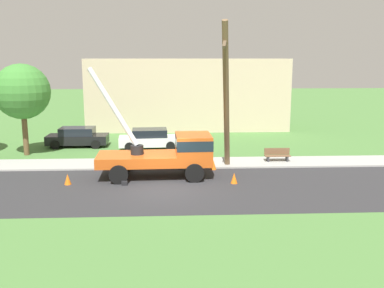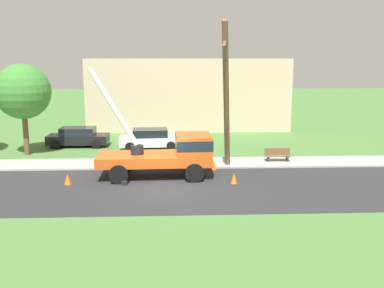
# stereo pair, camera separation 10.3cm
# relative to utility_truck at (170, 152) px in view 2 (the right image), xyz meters

# --- Properties ---
(ground_plane) EXTENTS (120.00, 120.00, 0.00)m
(ground_plane) POSITION_rel_utility_truck_xyz_m (-0.25, 9.72, -1.41)
(ground_plane) COLOR #477538
(road_asphalt) EXTENTS (80.00, 7.68, 0.01)m
(road_asphalt) POSITION_rel_utility_truck_xyz_m (-0.25, -2.28, -1.40)
(road_asphalt) COLOR #2B2B2D
(road_asphalt) RESTS_ON ground
(sidewalk_strip) EXTENTS (80.00, 2.64, 0.10)m
(sidewalk_strip) POSITION_rel_utility_truck_xyz_m (-0.25, 2.88, -1.36)
(sidewalk_strip) COLOR #9E9E99
(sidewalk_strip) RESTS_ON ground
(utility_truck) EXTENTS (6.84, 3.21, 5.98)m
(utility_truck) POSITION_rel_utility_truck_xyz_m (0.00, 0.00, 0.00)
(utility_truck) COLOR #C65119
(utility_truck) RESTS_ON ground
(leaning_utility_pole) EXTENTS (1.06, 4.02, 8.43)m
(leaning_utility_pole) POSITION_rel_utility_truck_xyz_m (3.14, 0.56, 2.90)
(leaning_utility_pole) COLOR brown
(leaning_utility_pole) RESTS_ON ground
(traffic_cone_ahead) EXTENTS (0.36, 0.36, 0.56)m
(traffic_cone_ahead) POSITION_rel_utility_truck_xyz_m (3.36, -1.51, -1.13)
(traffic_cone_ahead) COLOR orange
(traffic_cone_ahead) RESTS_ON ground
(traffic_cone_behind) EXTENTS (0.36, 0.36, 0.56)m
(traffic_cone_behind) POSITION_rel_utility_truck_xyz_m (-5.30, -1.30, -1.13)
(traffic_cone_behind) COLOR orange
(traffic_cone_behind) RESTS_ON ground
(traffic_cone_curbside) EXTENTS (0.36, 0.36, 0.56)m
(traffic_cone_curbside) POSITION_rel_utility_truck_xyz_m (2.55, 1.40, -1.13)
(traffic_cone_curbside) COLOR orange
(traffic_cone_curbside) RESTS_ON ground
(parked_sedan_black) EXTENTS (4.41, 2.04, 1.42)m
(parked_sedan_black) POSITION_rel_utility_truck_xyz_m (-6.85, 8.64, -0.70)
(parked_sedan_black) COLOR black
(parked_sedan_black) RESTS_ON ground
(parked_sedan_white) EXTENTS (4.50, 2.19, 1.42)m
(parked_sedan_white) POSITION_rel_utility_truck_xyz_m (-1.48, 7.71, -0.70)
(parked_sedan_white) COLOR silver
(parked_sedan_white) RESTS_ON ground
(park_bench) EXTENTS (1.60, 0.45, 0.90)m
(park_bench) POSITION_rel_utility_truck_xyz_m (6.72, 2.94, -0.95)
(park_bench) COLOR brown
(park_bench) RESTS_ON ground
(roadside_tree_near) EXTENTS (3.66, 3.66, 6.11)m
(roadside_tree_near) POSITION_rel_utility_truck_xyz_m (-9.73, 5.93, 2.85)
(roadside_tree_near) COLOR brown
(roadside_tree_near) RESTS_ON ground
(lowrise_building_backdrop) EXTENTS (18.00, 6.00, 6.40)m
(lowrise_building_backdrop) POSITION_rel_utility_truck_xyz_m (1.60, 17.20, 1.79)
(lowrise_building_backdrop) COLOR #C6B293
(lowrise_building_backdrop) RESTS_ON ground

